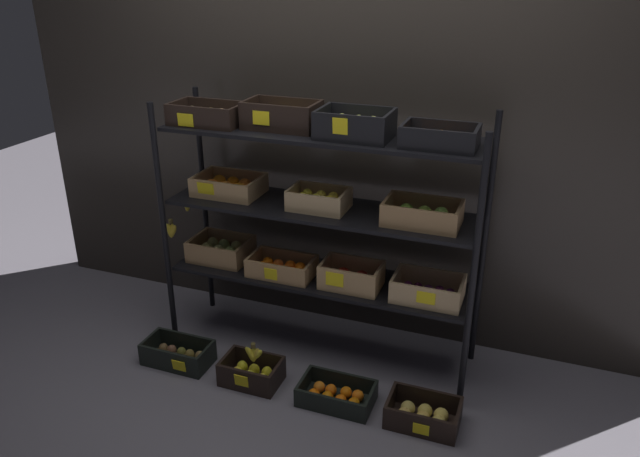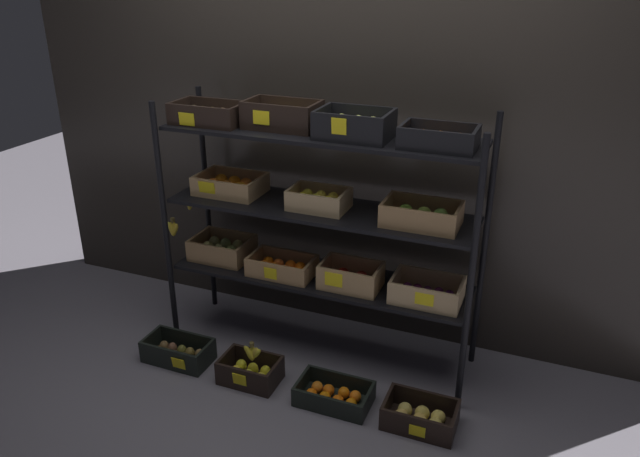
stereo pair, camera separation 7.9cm
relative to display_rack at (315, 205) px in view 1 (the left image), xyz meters
name	(u,v)px [view 1 (the left image)]	position (x,y,z in m)	size (l,w,h in m)	color
ground_plane	(320,349)	(0.02, 0.01, -0.90)	(10.00, 10.00, 0.00)	slate
storefront_wall	(346,136)	(0.02, 0.43, 0.26)	(4.06, 0.12, 2.32)	#2D2823
display_rack	(315,205)	(0.00, 0.00, 0.00)	(1.78, 0.46, 1.42)	black
crate_ground_kiwi	(178,355)	(-0.67, -0.39, -0.85)	(0.38, 0.21, 0.13)	black
crate_ground_lemon	(252,373)	(-0.21, -0.40, -0.84)	(0.31, 0.21, 0.13)	black
crate_ground_tangerine	(336,395)	(0.27, -0.39, -0.86)	(0.38, 0.22, 0.11)	black
crate_ground_apple_gold	(423,415)	(0.71, -0.40, -0.85)	(0.35, 0.22, 0.13)	black
banana_bunch_loose	(254,354)	(-0.19, -0.40, -0.71)	(0.12, 0.04, 0.11)	brown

